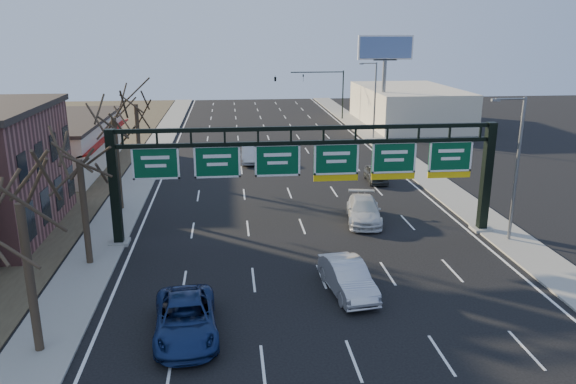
{
  "coord_description": "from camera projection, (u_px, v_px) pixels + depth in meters",
  "views": [
    {
      "loc": [
        -4.73,
        -25.41,
        12.92
      ],
      "look_at": [
        -1.24,
        7.46,
        3.2
      ],
      "focal_mm": 35.0,
      "sensor_mm": 36.0,
      "label": 1
    }
  ],
  "objects": [
    {
      "name": "sign_gantry",
      "position": [
        309.0,
        167.0,
        34.71
      ],
      "size": [
        24.6,
        1.2,
        7.2
      ],
      "color": "black",
      "rests_on": "ground"
    },
    {
      "name": "sidewalk_left",
      "position": [
        132.0,
        190.0,
        46.13
      ],
      "size": [
        3.0,
        120.0,
        0.12
      ],
      "primitive_type": "cube",
      "color": "gray",
      "rests_on": "ground"
    },
    {
      "name": "traffic_signal_mast",
      "position": [
        301.0,
        82.0,
        79.86
      ],
      "size": [
        10.16,
        0.54,
        7.0
      ],
      "color": "black",
      "rests_on": "ground"
    },
    {
      "name": "car_silver_sedan",
      "position": [
        348.0,
        278.0,
        28.23
      ],
      "size": [
        2.38,
        5.16,
        1.64
      ],
      "primitive_type": "imported",
      "rotation": [
        0.0,
        0.0,
        0.13
      ],
      "color": "#B4B5BA",
      "rests_on": "ground"
    },
    {
      "name": "car_grey_far",
      "position": [
        376.0,
        174.0,
        48.69
      ],
      "size": [
        1.85,
        4.16,
        1.39
      ],
      "primitive_type": "imported",
      "rotation": [
        0.0,
        0.0,
        -0.05
      ],
      "color": "#393C3D",
      "rests_on": "ground"
    },
    {
      "name": "tree_far",
      "position": [
        135.0,
        92.0,
        48.8
      ],
      "size": [
        3.6,
        3.6,
        8.86
      ],
      "color": "#32281B",
      "rests_on": "sidewalk_left"
    },
    {
      "name": "ground",
      "position": [
        328.0,
        293.0,
        28.37
      ],
      "size": [
        160.0,
        160.0,
        0.0
      ],
      "primitive_type": "plane",
      "color": "black",
      "rests_on": "ground"
    },
    {
      "name": "car_silver_distant",
      "position": [
        251.0,
        154.0,
        55.69
      ],
      "size": [
        1.95,
        4.95,
        1.6
      ],
      "primitive_type": "imported",
      "rotation": [
        0.0,
        0.0,
        -0.05
      ],
      "color": "#9F9FA4",
      "rests_on": "ground"
    },
    {
      "name": "building_right_distant",
      "position": [
        408.0,
        106.0,
        77.39
      ],
      "size": [
        12.0,
        20.0,
        5.0
      ],
      "primitive_type": "cube",
      "color": "beige",
      "rests_on": "ground"
    },
    {
      "name": "tree_gantry",
      "position": [
        77.0,
        141.0,
        29.83
      ],
      "size": [
        3.6,
        3.6,
        8.48
      ],
      "color": "#32281B",
      "rests_on": "sidewalk_left"
    },
    {
      "name": "streetlight_near",
      "position": [
        516.0,
        162.0,
        33.92
      ],
      "size": [
        2.15,
        0.22,
        9.0
      ],
      "color": "slate",
      "rests_on": "sidewalk_right"
    },
    {
      "name": "billboard_right",
      "position": [
        385.0,
        59.0,
        70.24
      ],
      "size": [
        7.0,
        0.5,
        12.0
      ],
      "color": "slate",
      "rests_on": "ground"
    },
    {
      "name": "car_blue_suv",
      "position": [
        186.0,
        319.0,
        24.27
      ],
      "size": [
        3.08,
        5.93,
        1.6
      ],
      "primitive_type": "imported",
      "rotation": [
        0.0,
        0.0,
        0.08
      ],
      "color": "navy",
      "rests_on": "ground"
    },
    {
      "name": "tree_near",
      "position": [
        16.0,
        177.0,
        21.14
      ],
      "size": [
        3.6,
        3.6,
        8.86
      ],
      "color": "#32281B",
      "rests_on": "sidewalk_left"
    },
    {
      "name": "cream_strip",
      "position": [
        52.0,
        143.0,
        53.18
      ],
      "size": [
        10.9,
        18.4,
        4.7
      ],
      "color": "beige",
      "rests_on": "ground"
    },
    {
      "name": "streetlight_far",
      "position": [
        374.0,
        96.0,
        66.36
      ],
      "size": [
        2.15,
        0.22,
        9.0
      ],
      "color": "slate",
      "rests_on": "sidewalk_right"
    },
    {
      "name": "car_white_wagon",
      "position": [
        364.0,
        210.0,
        38.7
      ],
      "size": [
        3.08,
        5.77,
        1.59
      ],
      "primitive_type": "imported",
      "rotation": [
        0.0,
        0.0,
        -0.16
      ],
      "color": "silver",
      "rests_on": "ground"
    },
    {
      "name": "tree_mid",
      "position": [
        112.0,
        103.0,
        39.16
      ],
      "size": [
        3.6,
        3.6,
        9.24
      ],
      "color": "#32281B",
      "rests_on": "sidewalk_left"
    },
    {
      "name": "lane_markings",
      "position": [
        287.0,
        186.0,
        47.44
      ],
      "size": [
        21.6,
        120.0,
        0.01
      ],
      "primitive_type": "cube",
      "color": "white",
      "rests_on": "ground"
    },
    {
      "name": "sidewalk_right",
      "position": [
        433.0,
        181.0,
        48.73
      ],
      "size": [
        3.0,
        120.0,
        0.12
      ],
      "primitive_type": "cube",
      "color": "gray",
      "rests_on": "ground"
    }
  ]
}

